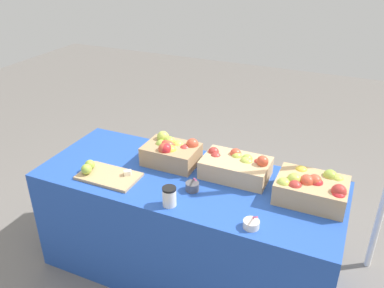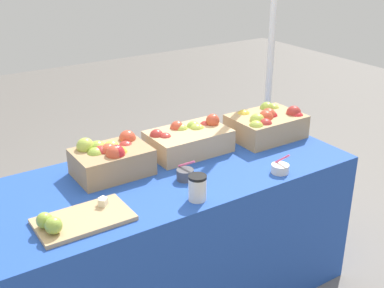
{
  "view_description": "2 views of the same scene",
  "coord_description": "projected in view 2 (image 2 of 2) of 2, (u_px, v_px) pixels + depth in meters",
  "views": [
    {
      "loc": [
        0.88,
        -1.91,
        2.08
      ],
      "look_at": [
        0.02,
        0.03,
        0.97
      ],
      "focal_mm": 37.54,
      "sensor_mm": 36.0,
      "label": 1
    },
    {
      "loc": [
        -1.01,
        -1.83,
        1.8
      ],
      "look_at": [
        0.17,
        -0.03,
        0.87
      ],
      "focal_mm": 46.39,
      "sensor_mm": 36.0,
      "label": 2
    }
  ],
  "objects": [
    {
      "name": "sample_bowl_near",
      "position": [
        280.0,
        168.0,
        2.35
      ],
      "size": [
        0.08,
        0.09,
        0.09
      ],
      "color": "silver",
      "rests_on": "table"
    },
    {
      "name": "apple_crate_left",
      "position": [
        267.0,
        124.0,
        2.73
      ],
      "size": [
        0.39,
        0.28,
        0.17
      ],
      "color": "tan",
      "rests_on": "table"
    },
    {
      "name": "cutting_board_front",
      "position": [
        75.0,
        220.0,
        1.94
      ],
      "size": [
        0.37,
        0.22,
        0.08
      ],
      "color": "tan",
      "rests_on": "table"
    },
    {
      "name": "apple_crate_middle",
      "position": [
        188.0,
        139.0,
        2.56
      ],
      "size": [
        0.41,
        0.26,
        0.17
      ],
      "color": "tan",
      "rests_on": "table"
    },
    {
      "name": "table",
      "position": [
        161.0,
        241.0,
        2.48
      ],
      "size": [
        1.9,
        0.76,
        0.74
      ],
      "primitive_type": "cube",
      "color": "#234CAD",
      "rests_on": "ground_plane"
    },
    {
      "name": "apple_crate_right",
      "position": [
        111.0,
        158.0,
        2.32
      ],
      "size": [
        0.35,
        0.24,
        0.18
      ],
      "color": "tan",
      "rests_on": "table"
    },
    {
      "name": "tent_pole",
      "position": [
        271.0,
        56.0,
        3.21
      ],
      "size": [
        0.04,
        0.04,
        2.1
      ],
      "primitive_type": "cylinder",
      "color": "white",
      "rests_on": "ground_plane"
    },
    {
      "name": "coffee_cup",
      "position": [
        197.0,
        188.0,
        2.1
      ],
      "size": [
        0.08,
        0.08,
        0.11
      ],
      "color": "silver",
      "rests_on": "table"
    },
    {
      "name": "sample_bowl_mid",
      "position": [
        185.0,
        174.0,
        2.28
      ],
      "size": [
        0.08,
        0.09,
        0.1
      ],
      "color": "#4C4C51",
      "rests_on": "table"
    }
  ]
}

